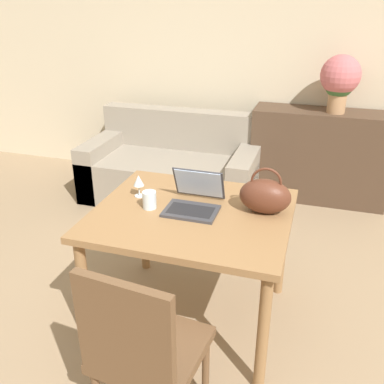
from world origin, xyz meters
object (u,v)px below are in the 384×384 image
(chair, at_px, (143,348))
(couch, at_px, (173,169))
(laptop, at_px, (195,198))
(wine_glass, at_px, (139,182))
(drinking_glass, at_px, (149,200))
(handbag, at_px, (265,196))
(flower_vase, at_px, (340,79))

(chair, distance_m, couch, 2.65)
(couch, height_order, laptop, laptop)
(wine_glass, bearing_deg, drinking_glass, -46.39)
(chair, relative_size, drinking_glass, 9.30)
(drinking_glass, distance_m, handbag, 0.66)
(chair, bearing_deg, couch, 112.97)
(laptop, bearing_deg, flower_vase, 68.83)
(wine_glass, xyz_separation_m, handbag, (0.76, 0.02, 0.00))
(couch, bearing_deg, handbag, -54.83)
(drinking_glass, bearing_deg, wine_glass, 133.61)
(laptop, bearing_deg, drinking_glass, -159.79)
(handbag, xyz_separation_m, flower_vase, (0.36, 1.90, 0.33))
(drinking_glass, xyz_separation_m, wine_glass, (-0.12, 0.13, 0.05))
(drinking_glass, distance_m, wine_glass, 0.18)
(couch, xyz_separation_m, handbag, (1.11, -1.58, 0.58))
(drinking_glass, bearing_deg, couch, 105.37)
(chair, relative_size, wine_glass, 6.82)
(wine_glass, xyz_separation_m, flower_vase, (1.12, 1.92, 0.34))
(couch, bearing_deg, laptop, -66.24)
(chair, height_order, wine_glass, chair)
(handbag, bearing_deg, flower_vase, 79.22)
(handbag, relative_size, flower_vase, 0.56)
(handbag, bearing_deg, wine_glass, -178.71)
(handbag, bearing_deg, drinking_glass, -167.40)
(chair, bearing_deg, laptop, 98.85)
(couch, distance_m, drinking_glass, 1.86)
(chair, distance_m, laptop, 0.94)
(chair, xyz_separation_m, couch, (-0.76, 2.52, -0.25))
(drinking_glass, height_order, handbag, handbag)
(couch, height_order, wine_glass, wine_glass)
(couch, height_order, handbag, handbag)
(couch, bearing_deg, flower_vase, 12.26)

